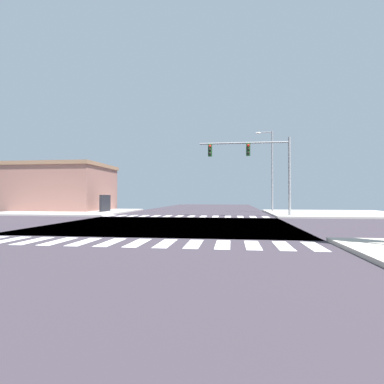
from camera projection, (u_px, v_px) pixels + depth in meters
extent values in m
cube|color=#352D36|center=(171.00, 225.00, 18.14)|extent=(14.00, 90.00, 0.05)
cube|color=#352D36|center=(171.00, 225.00, 18.14)|extent=(90.00, 12.00, 0.05)
cube|color=#B2ADA3|center=(335.00, 213.00, 28.38)|extent=(12.00, 12.00, 0.14)
cube|color=#B2ABA5|center=(70.00, 212.00, 31.71)|extent=(12.00, 12.00, 0.14)
cube|color=white|center=(9.00, 240.00, 11.51)|extent=(0.50, 2.00, 0.01)
cube|color=white|center=(33.00, 241.00, 11.38)|extent=(0.50, 2.00, 0.01)
cube|color=white|center=(59.00, 241.00, 11.25)|extent=(0.50, 2.00, 0.01)
cube|color=white|center=(84.00, 242.00, 11.13)|extent=(0.50, 2.00, 0.01)
cube|color=white|center=(111.00, 242.00, 11.00)|extent=(0.50, 2.00, 0.01)
cube|color=white|center=(138.00, 243.00, 10.87)|extent=(0.50, 2.00, 0.01)
cube|color=white|center=(166.00, 243.00, 10.74)|extent=(0.50, 2.00, 0.01)
cube|color=white|center=(194.00, 244.00, 10.61)|extent=(0.50, 2.00, 0.01)
cube|color=white|center=(223.00, 244.00, 10.49)|extent=(0.50, 2.00, 0.01)
cube|color=white|center=(253.00, 245.00, 10.36)|extent=(0.50, 2.00, 0.01)
cube|color=white|center=(283.00, 246.00, 10.23)|extent=(0.50, 2.00, 0.01)
cube|color=white|center=(314.00, 246.00, 10.10)|extent=(0.50, 2.00, 0.01)
cube|color=white|center=(110.00, 216.00, 26.24)|extent=(0.50, 2.00, 0.01)
cube|color=white|center=(122.00, 216.00, 26.12)|extent=(0.50, 2.00, 0.01)
cube|color=white|center=(133.00, 216.00, 25.99)|extent=(0.50, 2.00, 0.01)
cube|color=white|center=(144.00, 216.00, 25.86)|extent=(0.50, 2.00, 0.01)
cube|color=white|center=(156.00, 216.00, 25.73)|extent=(0.50, 2.00, 0.01)
cube|color=white|center=(168.00, 216.00, 25.60)|extent=(0.50, 2.00, 0.01)
cube|color=white|center=(179.00, 216.00, 25.48)|extent=(0.50, 2.00, 0.01)
cube|color=white|center=(191.00, 216.00, 25.35)|extent=(0.50, 2.00, 0.01)
cube|color=white|center=(203.00, 216.00, 25.22)|extent=(0.50, 2.00, 0.01)
cube|color=white|center=(216.00, 216.00, 25.09)|extent=(0.50, 2.00, 0.01)
cube|color=white|center=(228.00, 217.00, 24.96)|extent=(0.50, 2.00, 0.01)
cube|color=white|center=(240.00, 217.00, 24.84)|extent=(0.50, 2.00, 0.01)
cube|color=white|center=(253.00, 217.00, 24.71)|extent=(0.50, 2.00, 0.01)
cube|color=white|center=(266.00, 217.00, 24.58)|extent=(0.50, 2.00, 0.01)
cylinder|color=gray|center=(289.00, 177.00, 24.56)|extent=(0.20, 0.20, 6.42)
cylinder|color=gray|center=(244.00, 143.00, 25.07)|extent=(7.23, 0.14, 0.14)
cube|color=#1E5123|center=(248.00, 150.00, 25.01)|extent=(0.32, 0.40, 1.00)
sphere|color=red|center=(248.00, 145.00, 24.77)|extent=(0.22, 0.22, 0.22)
sphere|color=black|center=(248.00, 149.00, 24.77)|extent=(0.22, 0.22, 0.22)
sphere|color=black|center=(248.00, 153.00, 24.77)|extent=(0.22, 0.22, 0.22)
cube|color=#1E5123|center=(210.00, 150.00, 25.41)|extent=(0.32, 0.40, 1.00)
sphere|color=red|center=(210.00, 146.00, 25.17)|extent=(0.22, 0.22, 0.22)
sphere|color=black|center=(210.00, 150.00, 25.17)|extent=(0.22, 0.22, 0.22)
sphere|color=black|center=(210.00, 154.00, 25.16)|extent=(0.22, 0.22, 0.22)
cylinder|color=gray|center=(272.00, 172.00, 31.12)|extent=(0.16, 0.16, 8.28)
cylinder|color=gray|center=(265.00, 132.00, 31.27)|extent=(1.40, 0.10, 0.10)
ellipsoid|color=silver|center=(258.00, 133.00, 31.36)|extent=(0.60, 0.32, 0.20)
cube|color=#926257|center=(44.00, 190.00, 35.06)|extent=(14.28, 8.15, 4.87)
cube|color=#90694E|center=(44.00, 167.00, 35.09)|extent=(14.58, 8.45, 0.40)
cube|color=black|center=(105.00, 204.00, 30.88)|extent=(0.24, 2.20, 1.80)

